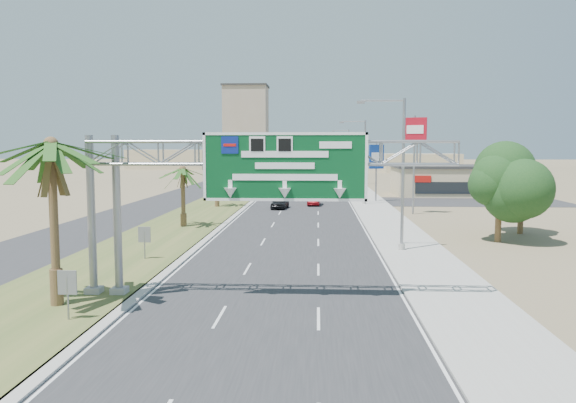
% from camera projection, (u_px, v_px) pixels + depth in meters
% --- Properties ---
extents(ground, '(600.00, 600.00, 0.00)m').
position_uv_depth(ground, '(247.00, 394.00, 15.63)').
color(ground, '#8C7A59').
rests_on(ground, ground).
extents(road, '(12.00, 300.00, 0.02)m').
position_uv_depth(road, '(309.00, 178.00, 124.96)').
color(road, '#28282B').
rests_on(road, ground).
extents(sidewalk_right, '(4.00, 300.00, 0.10)m').
position_uv_depth(sidewalk_right, '(347.00, 178.00, 124.50)').
color(sidewalk_right, '#9E9B93').
rests_on(sidewalk_right, ground).
extents(median_grass, '(7.00, 300.00, 0.12)m').
position_uv_depth(median_grass, '(264.00, 177.00, 125.48)').
color(median_grass, '#3F5425').
rests_on(median_grass, ground).
extents(opposing_road, '(8.00, 300.00, 0.02)m').
position_uv_depth(opposing_road, '(233.00, 178.00, 125.86)').
color(opposing_road, '#28282B').
rests_on(opposing_road, ground).
extents(sign_gantry, '(16.75, 1.24, 7.50)m').
position_uv_depth(sign_gantry, '(250.00, 165.00, 24.96)').
color(sign_gantry, gray).
rests_on(sign_gantry, ground).
extents(palm_near, '(5.70, 5.70, 8.35)m').
position_uv_depth(palm_near, '(51.00, 145.00, 23.40)').
color(palm_near, brown).
rests_on(palm_near, ground).
extents(palm_row_b, '(3.99, 3.99, 5.95)m').
position_uv_depth(palm_row_b, '(183.00, 170.00, 47.46)').
color(palm_row_b, brown).
rests_on(palm_row_b, ground).
extents(palm_row_c, '(3.99, 3.99, 6.75)m').
position_uv_depth(palm_row_c, '(217.00, 158.00, 63.29)').
color(palm_row_c, brown).
rests_on(palm_row_c, ground).
extents(palm_row_d, '(3.99, 3.99, 5.45)m').
position_uv_depth(palm_row_d, '(239.00, 164.00, 81.30)').
color(palm_row_d, brown).
rests_on(palm_row_d, ground).
extents(palm_row_e, '(3.99, 3.99, 6.15)m').
position_uv_depth(palm_row_e, '(254.00, 157.00, 100.12)').
color(palm_row_e, brown).
rests_on(palm_row_e, ground).
extents(palm_row_f, '(3.99, 3.99, 5.75)m').
position_uv_depth(palm_row_f, '(267.00, 157.00, 125.00)').
color(palm_row_f, brown).
rests_on(palm_row_f, ground).
extents(streetlight_near, '(3.27, 0.44, 10.00)m').
position_uv_depth(streetlight_near, '(400.00, 180.00, 36.65)').
color(streetlight_near, gray).
rests_on(streetlight_near, ground).
extents(streetlight_mid, '(3.27, 0.44, 10.00)m').
position_uv_depth(streetlight_mid, '(363.00, 165.00, 66.47)').
color(streetlight_mid, gray).
rests_on(streetlight_mid, ground).
extents(streetlight_far, '(3.27, 0.44, 10.00)m').
position_uv_depth(streetlight_far, '(347.00, 159.00, 102.25)').
color(streetlight_far, gray).
rests_on(streetlight_far, ground).
extents(signal_mast, '(10.28, 0.71, 8.00)m').
position_uv_depth(signal_mast, '(339.00, 160.00, 86.42)').
color(signal_mast, gray).
rests_on(signal_mast, ground).
extents(store_building, '(18.00, 10.00, 4.00)m').
position_uv_depth(store_building, '(459.00, 181.00, 79.87)').
color(store_building, '#CBB689').
rests_on(store_building, ground).
extents(oak_near, '(4.50, 4.50, 6.80)m').
position_uv_depth(oak_near, '(500.00, 180.00, 40.24)').
color(oak_near, brown).
rests_on(oak_near, ground).
extents(oak_far, '(3.50, 3.50, 5.60)m').
position_uv_depth(oak_far, '(522.00, 186.00, 44.12)').
color(oak_far, brown).
rests_on(oak_far, ground).
extents(median_signback_a, '(0.75, 0.08, 2.08)m').
position_uv_depth(median_signback_a, '(67.00, 286.00, 21.87)').
color(median_signback_a, gray).
rests_on(median_signback_a, ground).
extents(median_signback_b, '(0.75, 0.08, 2.08)m').
position_uv_depth(median_signback_b, '(144.00, 237.00, 33.83)').
color(median_signback_b, gray).
rests_on(median_signback_b, ground).
extents(tower_distant, '(20.00, 16.00, 35.00)m').
position_uv_depth(tower_distant, '(246.00, 124.00, 264.10)').
color(tower_distant, gray).
rests_on(tower_distant, ground).
extents(building_distant_left, '(24.00, 14.00, 6.00)m').
position_uv_depth(building_distant_left, '(169.00, 159.00, 176.74)').
color(building_distant_left, '#CBB689').
rests_on(building_distant_left, ground).
extents(building_distant_right, '(20.00, 12.00, 5.00)m').
position_uv_depth(building_distant_right, '(421.00, 163.00, 152.94)').
color(building_distant_right, '#CBB689').
rests_on(building_distant_right, ground).
extents(car_left_lane, '(2.07, 4.19, 1.37)m').
position_uv_depth(car_left_lane, '(280.00, 203.00, 62.42)').
color(car_left_lane, black).
rests_on(car_left_lane, ground).
extents(car_mid_lane, '(1.58, 4.07, 1.32)m').
position_uv_depth(car_mid_lane, '(314.00, 200.00, 66.17)').
color(car_mid_lane, maroon).
rests_on(car_mid_lane, ground).
extents(car_right_lane, '(2.78, 5.01, 1.32)m').
position_uv_depth(car_right_lane, '(337.00, 190.00, 80.22)').
color(car_right_lane, gray).
rests_on(car_right_lane, ground).
extents(car_far, '(2.39, 5.05, 1.42)m').
position_uv_depth(car_far, '(287.00, 182.00, 98.26)').
color(car_far, black).
rests_on(car_far, ground).
extents(pole_sign_red_near, '(2.37, 1.06, 10.02)m').
position_uv_depth(pole_sign_red_near, '(415.00, 136.00, 56.72)').
color(pole_sign_red_near, gray).
rests_on(pole_sign_red_near, ground).
extents(pole_sign_blue, '(1.95, 1.10, 7.35)m').
position_uv_depth(pole_sign_blue, '(376.00, 159.00, 70.16)').
color(pole_sign_blue, gray).
rests_on(pole_sign_blue, ground).
extents(pole_sign_red_far, '(2.17, 1.01, 8.90)m').
position_uv_depth(pole_sign_red_far, '(357.00, 146.00, 102.74)').
color(pole_sign_red_far, gray).
rests_on(pole_sign_red_far, ground).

